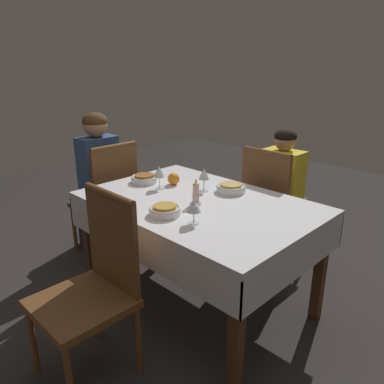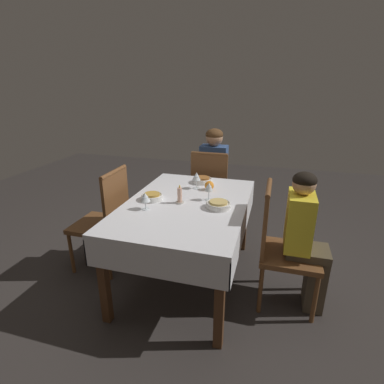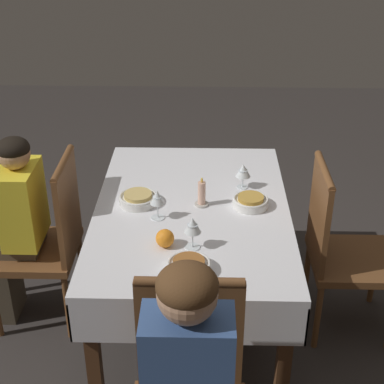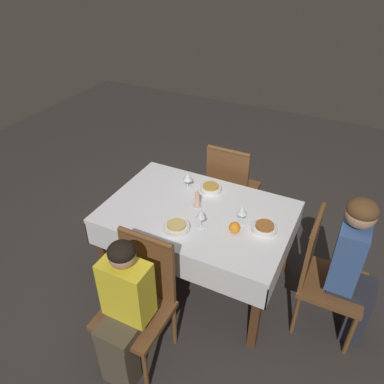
{
  "view_description": "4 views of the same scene",
  "coord_description": "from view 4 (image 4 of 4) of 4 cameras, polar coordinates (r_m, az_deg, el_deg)",
  "views": [
    {
      "loc": [
        -1.48,
        1.55,
        1.54
      ],
      "look_at": [
        0.05,
        -0.0,
        0.77
      ],
      "focal_mm": 35.0,
      "sensor_mm": 36.0,
      "label": 1
    },
    {
      "loc": [
        -2.14,
        -0.66,
        1.65
      ],
      "look_at": [
        0.09,
        -0.02,
        0.79
      ],
      "focal_mm": 28.0,
      "sensor_mm": 36.0,
      "label": 2
    },
    {
      "loc": [
        2.5,
        0.06,
        2.2
      ],
      "look_at": [
        0.01,
        0.0,
        0.82
      ],
      "focal_mm": 55.0,
      "sensor_mm": 36.0,
      "label": 3
    },
    {
      "loc": [
        0.97,
        -2.05,
        2.47
      ],
      "look_at": [
        -0.06,
        0.03,
        0.86
      ],
      "focal_mm": 35.0,
      "sensor_mm": 36.0,
      "label": 4
    }
  ],
  "objects": [
    {
      "name": "bowl_north",
      "position": [
        3.07,
        2.87,
        0.63
      ],
      "size": [
        0.18,
        0.18,
        0.06
      ],
      "color": "white",
      "rests_on": "dining_table"
    },
    {
      "name": "chair_east",
      "position": [
        2.85,
        19.5,
        -11.45
      ],
      "size": [
        0.43,
        0.43,
        0.95
      ],
      "rotation": [
        0.0,
        0.0,
        1.57
      ],
      "color": "brown",
      "rests_on": "ground_plane"
    },
    {
      "name": "chair_north",
      "position": [
        3.56,
        5.95,
        1.02
      ],
      "size": [
        0.43,
        0.43,
        0.95
      ],
      "rotation": [
        0.0,
        0.0,
        3.14
      ],
      "color": "brown",
      "rests_on": "ground_plane"
    },
    {
      "name": "ground_plane",
      "position": [
        3.35,
        0.78,
        -12.78
      ],
      "size": [
        8.0,
        8.0,
        0.0
      ],
      "primitive_type": "plane",
      "color": "#332D2B"
    },
    {
      "name": "person_adult_denim",
      "position": [
        2.75,
        23.4,
        -10.07
      ],
      "size": [
        0.34,
        0.3,
        1.17
      ],
      "rotation": [
        0.0,
        0.0,
        1.57
      ],
      "color": "#282833",
      "rests_on": "ground_plane"
    },
    {
      "name": "wine_glass_east",
      "position": [
        2.7,
        7.67,
        -2.82
      ],
      "size": [
        0.08,
        0.08,
        0.15
      ],
      "color": "white",
      "rests_on": "dining_table"
    },
    {
      "name": "wine_glass_north",
      "position": [
        3.08,
        -0.65,
        2.32
      ],
      "size": [
        0.08,
        0.08,
        0.14
      ],
      "color": "white",
      "rests_on": "dining_table"
    },
    {
      "name": "chair_south",
      "position": [
        2.57,
        -7.98,
        -15.63
      ],
      "size": [
        0.43,
        0.43,
        0.95
      ],
      "color": "brown",
      "rests_on": "ground_plane"
    },
    {
      "name": "dining_table",
      "position": [
        2.91,
        0.88,
        -4.18
      ],
      "size": [
        1.42,
        0.96,
        0.73
      ],
      "color": "silver",
      "rests_on": "ground_plane"
    },
    {
      "name": "bowl_east",
      "position": [
        2.71,
        11.0,
        -5.31
      ],
      "size": [
        0.18,
        0.18,
        0.06
      ],
      "color": "white",
      "rests_on": "dining_table"
    },
    {
      "name": "bowl_south",
      "position": [
        2.67,
        -2.38,
        -5.29
      ],
      "size": [
        0.19,
        0.19,
        0.06
      ],
      "color": "white",
      "rests_on": "dining_table"
    },
    {
      "name": "person_child_yellow",
      "position": [
        2.42,
        -10.41,
        -17.13
      ],
      "size": [
        0.3,
        0.33,
        1.07
      ],
      "color": "#4C4233",
      "rests_on": "ground_plane"
    },
    {
      "name": "candle_centerpiece",
      "position": [
        2.87,
        0.81,
        -1.28
      ],
      "size": [
        0.07,
        0.07,
        0.15
      ],
      "color": "beige",
      "rests_on": "dining_table"
    },
    {
      "name": "wine_glass_south",
      "position": [
        2.64,
        1.38,
        -3.45
      ],
      "size": [
        0.07,
        0.07,
        0.15
      ],
      "color": "white",
      "rests_on": "dining_table"
    },
    {
      "name": "orange_fruit",
      "position": [
        2.66,
        6.51,
        -5.4
      ],
      "size": [
        0.08,
        0.08,
        0.08
      ],
      "primitive_type": "sphere",
      "color": "orange",
      "rests_on": "dining_table"
    }
  ]
}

